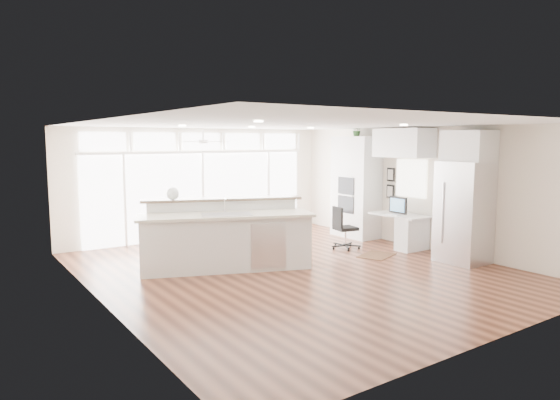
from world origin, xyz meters
TOP-DOWN VIEW (x-y plane):
  - floor at (0.00, 0.00)m, footprint 7.00×8.00m
  - ceiling at (0.00, 0.00)m, footprint 7.00×8.00m
  - wall_back at (0.00, 4.00)m, footprint 7.00×0.04m
  - wall_front at (0.00, -4.00)m, footprint 7.00×0.04m
  - wall_left at (-3.50, 0.00)m, footprint 0.04×8.00m
  - wall_right at (3.50, 0.00)m, footprint 0.04×8.00m
  - glass_wall at (0.00, 3.94)m, footprint 5.80×0.06m
  - transom_row at (0.00, 3.94)m, footprint 5.90×0.06m
  - desk_window at (3.46, 0.30)m, footprint 0.04×0.85m
  - ceiling_fan at (-0.50, 2.80)m, footprint 1.16×1.16m
  - recessed_lights at (0.00, 0.20)m, footprint 3.40×3.00m
  - oven_cabinet at (3.17, 1.80)m, footprint 0.64×1.20m
  - desk_nook at (3.13, 0.30)m, footprint 0.72×1.30m
  - upper_cabinets at (3.17, 0.30)m, footprint 0.64×1.30m
  - refrigerator at (3.11, -1.35)m, footprint 0.76×0.90m
  - fridge_cabinet at (3.17, -1.35)m, footprint 0.64×0.90m
  - framed_photos at (3.46, 0.92)m, footprint 0.06×0.22m
  - kitchen_island at (-1.01, 0.84)m, footprint 3.47×2.33m
  - rug at (2.10, -0.00)m, footprint 0.94×0.81m
  - office_chair at (2.02, 0.88)m, footprint 0.57×0.54m
  - fishbowl at (-1.75, 1.56)m, footprint 0.29×0.29m
  - monitor at (3.05, 0.30)m, footprint 0.10×0.50m
  - keyboard at (2.88, 0.30)m, footprint 0.12×0.32m
  - potted_plant at (3.17, 1.80)m, footprint 0.33×0.36m

SIDE VIEW (x-z plane):
  - floor at x=0.00m, z-range -0.02..0.00m
  - rug at x=2.10m, z-range 0.00..0.01m
  - desk_nook at x=3.13m, z-range 0.00..0.76m
  - office_chair at x=2.02m, z-range 0.00..0.94m
  - kitchen_island at x=-1.01m, z-range 0.00..1.29m
  - keyboard at x=2.88m, z-range 0.76..0.78m
  - monitor at x=3.05m, z-range 0.76..1.18m
  - refrigerator at x=3.11m, z-range 0.00..2.00m
  - glass_wall at x=0.00m, z-range 0.01..2.09m
  - oven_cabinet at x=3.17m, z-range 0.00..2.50m
  - wall_back at x=0.00m, z-range 0.00..2.70m
  - wall_front at x=0.00m, z-range 0.00..2.70m
  - wall_left at x=-3.50m, z-range 0.00..2.70m
  - wall_right at x=3.50m, z-range 0.00..2.70m
  - framed_photos at x=3.46m, z-range 1.00..1.80m
  - fishbowl at x=-1.75m, z-range 1.29..1.53m
  - desk_window at x=3.46m, z-range 1.12..1.98m
  - fridge_cabinet at x=3.17m, z-range 2.00..2.60m
  - upper_cabinets at x=3.17m, z-range 2.03..2.67m
  - transom_row at x=0.00m, z-range 2.18..2.58m
  - ceiling_fan at x=-0.50m, z-range 2.32..2.64m
  - potted_plant at x=3.17m, z-range 2.50..2.76m
  - recessed_lights at x=0.00m, z-range 2.67..2.69m
  - ceiling at x=0.00m, z-range 2.69..2.71m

